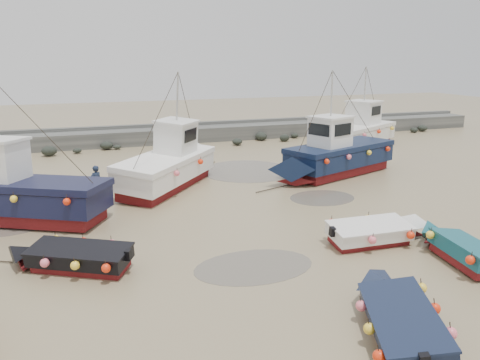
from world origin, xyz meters
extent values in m
plane|color=#8E7E58|center=(0.00, 0.00, 0.00)|extent=(120.00, 120.00, 0.00)
cube|color=#62625D|center=(0.00, 22.00, 0.60)|extent=(60.00, 2.20, 1.20)
cube|color=#62625D|center=(0.00, 23.21, 1.32)|extent=(60.00, 0.60, 0.25)
ellipsoid|color=black|center=(5.10, 19.02, 0.29)|extent=(0.84, 0.86, 0.51)
ellipsoid|color=black|center=(7.80, 20.56, 0.34)|extent=(0.98, 1.07, 0.72)
ellipsoid|color=black|center=(14.16, 19.54, 0.27)|extent=(0.78, 0.90, 0.59)
ellipsoid|color=black|center=(23.03, 19.80, 0.24)|extent=(0.68, 0.72, 0.52)
ellipsoid|color=black|center=(18.92, 19.27, 0.21)|extent=(0.60, 0.70, 0.31)
ellipsoid|color=black|center=(-5.07, 20.46, 0.35)|extent=(0.99, 0.80, 0.58)
ellipsoid|color=black|center=(12.19, 19.77, 0.19)|extent=(0.54, 0.46, 0.30)
ellipsoid|color=black|center=(9.69, 19.97, 0.21)|extent=(0.61, 0.47, 0.46)
ellipsoid|color=black|center=(24.28, 20.15, 0.32)|extent=(0.92, 0.97, 0.58)
ellipsoid|color=black|center=(-4.31, 20.27, 0.21)|extent=(0.61, 0.53, 0.32)
ellipsoid|color=black|center=(10.99, 20.60, 0.23)|extent=(0.67, 0.55, 0.43)
ellipsoid|color=black|center=(-9.17, 19.34, 0.38)|extent=(1.09, 0.88, 0.72)
ellipsoid|color=black|center=(-7.25, 19.65, 0.23)|extent=(0.65, 0.60, 0.37)
ellipsoid|color=black|center=(9.46, 19.39, 0.31)|extent=(0.88, 0.64, 0.62)
ellipsoid|color=black|center=(-0.92, 19.60, 0.22)|extent=(0.64, 0.62, 0.48)
ellipsoid|color=black|center=(7.84, 20.42, 0.19)|extent=(0.55, 0.45, 0.29)
cylinder|color=#5D574B|center=(-1.50, -2.66, 0.00)|extent=(4.25, 4.25, 0.01)
cylinder|color=#5D574B|center=(4.64, 3.79, 0.00)|extent=(3.41, 3.41, 0.01)
cylinder|color=#5D574B|center=(2.92, 10.56, 0.00)|extent=(5.92, 5.92, 0.01)
cube|color=maroon|center=(0.64, -8.00, 0.15)|extent=(2.44, 3.48, 0.30)
cube|color=#121B32|center=(0.64, -8.00, 0.53)|extent=(2.74, 3.79, 0.45)
pyramid|color=#121B32|center=(1.44, -6.07, 0.98)|extent=(1.69, 1.24, 0.90)
cube|color=brown|center=(0.64, -8.00, 0.69)|extent=(2.25, 3.16, 0.10)
cube|color=#121B32|center=(0.64, -8.00, 0.78)|extent=(2.83, 3.88, 0.07)
cylinder|color=black|center=(1.77, -5.26, 0.03)|extent=(0.80, 1.86, 0.04)
sphere|color=#FF3410|center=(-0.71, -8.94, 0.63)|extent=(0.30, 0.30, 0.30)
sphere|color=#FF3410|center=(1.14, -9.10, 0.63)|extent=(0.30, 0.30, 0.30)
sphere|color=#FF3410|center=(-0.29, -7.92, 0.63)|extent=(0.30, 0.30, 0.30)
sphere|color=#FF3410|center=(1.56, -8.08, 0.63)|extent=(0.30, 0.30, 0.30)
sphere|color=#FF3410|center=(0.14, -6.90, 0.63)|extent=(0.30, 0.30, 0.30)
sphere|color=#FF3410|center=(1.98, -7.06, 0.63)|extent=(0.30, 0.30, 0.30)
cube|color=maroon|center=(5.50, -4.89, 0.15)|extent=(1.43, 2.73, 0.30)
cube|color=#134E5A|center=(5.50, -4.89, 0.53)|extent=(1.65, 2.95, 0.45)
pyramid|color=#134E5A|center=(5.73, -3.16, 0.98)|extent=(1.37, 0.88, 0.90)
cube|color=brown|center=(5.50, -4.89, 0.69)|extent=(1.34, 2.47, 0.10)
cube|color=#134E5A|center=(5.50, -4.89, 0.78)|extent=(1.71, 3.02, 0.07)
cylinder|color=black|center=(5.84, -2.37, 0.03)|extent=(0.31, 1.99, 0.04)
sphere|color=#FF3410|center=(4.59, -5.89, 0.63)|extent=(0.30, 0.30, 0.30)
sphere|color=#FF3410|center=(4.89, -3.69, 0.63)|extent=(0.30, 0.30, 0.30)
cube|color=maroon|center=(-7.15, -1.00, 0.15)|extent=(3.28, 2.50, 0.30)
cube|color=black|center=(-7.15, -1.00, 0.53)|extent=(3.57, 2.79, 0.45)
pyramid|color=black|center=(-8.92, -0.01, 0.98)|extent=(1.27, 1.50, 0.90)
cube|color=brown|center=(-7.15, -1.00, 0.69)|extent=(2.98, 2.30, 0.10)
cube|color=black|center=(-7.15, -1.00, 0.78)|extent=(3.66, 2.87, 0.07)
cube|color=black|center=(-5.62, -1.85, 0.70)|extent=(0.26, 0.28, 0.35)
cylinder|color=black|center=(-9.68, 0.41, 0.03)|extent=(1.77, 1.01, 0.04)
sphere|color=#FF3410|center=(-6.37, -2.33, 0.63)|extent=(0.30, 0.30, 0.30)
sphere|color=#FF3410|center=(-6.07, -0.71, 0.63)|extent=(0.30, 0.30, 0.30)
sphere|color=#FF3410|center=(-7.30, -1.81, 0.63)|extent=(0.30, 0.30, 0.30)
sphere|color=#FF3410|center=(-7.00, -0.19, 0.63)|extent=(0.30, 0.30, 0.30)
sphere|color=#FF3410|center=(-8.23, -1.29, 0.63)|extent=(0.30, 0.30, 0.30)
sphere|color=#FF3410|center=(-7.93, 0.33, 0.63)|extent=(0.30, 0.30, 0.30)
cube|color=maroon|center=(3.40, -2.18, 0.15)|extent=(2.92, 1.30, 0.30)
cube|color=silver|center=(3.40, -2.18, 0.53)|extent=(3.14, 1.52, 0.45)
pyramid|color=silver|center=(5.30, -2.24, 0.98)|extent=(0.76, 1.44, 0.90)
cube|color=brown|center=(3.40, -2.18, 0.69)|extent=(2.64, 1.22, 0.10)
cube|color=silver|center=(3.40, -2.18, 0.78)|extent=(3.21, 1.58, 0.07)
cube|color=black|center=(1.79, -2.13, 0.70)|extent=(0.19, 0.23, 0.35)
cylinder|color=black|center=(6.13, -2.27, 0.03)|extent=(2.00, 0.11, 0.04)
sphere|color=#FF3410|center=(2.20, -1.31, 0.63)|extent=(0.30, 0.30, 0.30)
sphere|color=#FF3410|center=(2.97, -3.00, 0.63)|extent=(0.30, 0.30, 0.30)
sphere|color=#FF3410|center=(3.84, -1.36, 0.63)|extent=(0.30, 0.30, 0.30)
sphere|color=#FF3410|center=(4.60, -3.05, 0.63)|extent=(0.30, 0.30, 0.30)
cube|color=maroon|center=(-9.49, 4.88, 0.28)|extent=(6.98, 5.08, 0.55)
cube|color=black|center=(-9.49, 4.88, 1.02)|extent=(7.60, 5.65, 0.95)
cube|color=brown|center=(-9.49, 4.88, 1.54)|extent=(7.41, 5.48, 0.08)
cube|color=black|center=(-9.49, 4.88, 1.68)|extent=(7.77, 5.77, 0.30)
sphere|color=#FE6C7D|center=(-7.60, 2.30, 1.38)|extent=(0.30, 0.30, 0.30)
sphere|color=#FE6C7D|center=(-7.31, 5.31, 1.38)|extent=(0.30, 0.30, 0.30)
sphere|color=#FE6C7D|center=(-9.63, 3.38, 1.38)|extent=(0.30, 0.30, 0.30)
sphere|color=#FE6C7D|center=(-9.34, 6.39, 1.38)|extent=(0.30, 0.30, 0.30)
cube|color=maroon|center=(-2.63, 8.16, 0.28)|extent=(5.82, 6.51, 0.55)
cube|color=white|center=(-2.63, 8.16, 1.02)|extent=(6.42, 7.12, 0.95)
pyramid|color=white|center=(-0.03, 11.38, 1.72)|extent=(2.81, 2.65, 1.40)
cube|color=brown|center=(-2.63, 8.16, 1.54)|extent=(6.24, 6.94, 0.08)
cube|color=white|center=(-2.63, 8.16, 1.68)|extent=(6.56, 7.28, 0.30)
cube|color=white|center=(-2.02, 8.92, 2.65)|extent=(2.59, 2.64, 1.70)
cube|color=white|center=(-2.02, 8.92, 3.56)|extent=(2.80, 2.85, 0.12)
cube|color=black|center=(-1.38, 9.72, 2.91)|extent=(1.17, 0.96, 0.68)
cylinder|color=#B7B7B2|center=(-2.02, 8.92, 4.92)|extent=(0.10, 0.10, 2.60)
cylinder|color=black|center=(0.68, 12.27, 0.03)|extent=(1.92, 2.37, 0.05)
sphere|color=#FE6C7D|center=(-5.47, 6.79, 1.38)|extent=(0.30, 0.30, 0.30)
sphere|color=#FE6C7D|center=(-2.48, 6.20, 1.38)|extent=(0.30, 0.30, 0.30)
sphere|color=#FE6C7D|center=(-3.68, 9.01, 1.38)|extent=(0.30, 0.30, 0.30)
sphere|color=#FE6C7D|center=(-0.69, 8.42, 1.38)|extent=(0.30, 0.30, 0.30)
sphere|color=#FE6C7D|center=(-1.89, 11.23, 1.38)|extent=(0.30, 0.30, 0.30)
cube|color=maroon|center=(8.06, 7.96, 0.28)|extent=(7.09, 4.42, 0.55)
cube|color=#0F1B37|center=(8.06, 7.96, 1.02)|extent=(7.68, 4.96, 0.95)
pyramid|color=#0F1B37|center=(4.15, 6.51, 1.72)|extent=(2.24, 2.95, 1.40)
cube|color=brown|center=(8.06, 7.96, 1.54)|extent=(7.49, 4.80, 0.08)
cube|color=#0F1B37|center=(8.06, 7.96, 1.68)|extent=(7.86, 5.06, 0.30)
cube|color=white|center=(7.13, 7.61, 2.65)|extent=(2.51, 2.41, 1.70)
cube|color=white|center=(7.13, 7.61, 3.56)|extent=(2.71, 2.60, 0.12)
cube|color=black|center=(6.18, 7.26, 2.91)|extent=(0.59, 1.48, 0.68)
cylinder|color=#B7B7B2|center=(7.13, 7.61, 4.92)|extent=(0.10, 0.10, 2.60)
cylinder|color=black|center=(3.08, 6.12, 0.03)|extent=(2.83, 1.09, 0.05)
sphere|color=#FE6C7D|center=(11.25, 7.61, 1.38)|extent=(0.30, 0.30, 0.30)
sphere|color=#FE6C7D|center=(9.36, 9.96, 1.38)|extent=(0.30, 0.30, 0.30)
sphere|color=#FE6C7D|center=(9.45, 6.95, 1.38)|extent=(0.30, 0.30, 0.30)
sphere|color=#FE6C7D|center=(7.56, 9.30, 1.38)|extent=(0.30, 0.30, 0.30)
sphere|color=#FE6C7D|center=(7.65, 6.28, 1.38)|extent=(0.30, 0.30, 0.30)
sphere|color=#FE6C7D|center=(5.77, 8.63, 1.38)|extent=(0.30, 0.30, 0.30)
sphere|color=#FE6C7D|center=(5.86, 5.62, 1.38)|extent=(0.30, 0.30, 0.30)
cube|color=maroon|center=(13.56, 14.88, 0.28)|extent=(7.11, 5.48, 0.55)
cube|color=silver|center=(13.56, 14.88, 1.02)|extent=(7.76, 6.11, 0.95)
pyramid|color=silver|center=(17.20, 16.87, 1.72)|extent=(2.70, 3.33, 1.40)
cube|color=brown|center=(13.56, 14.88, 1.54)|extent=(7.56, 5.92, 0.08)
cube|color=silver|center=(13.56, 14.88, 1.68)|extent=(7.94, 6.24, 0.30)
cube|color=white|center=(14.42, 15.35, 2.65)|extent=(2.77, 2.82, 1.70)
cube|color=white|center=(14.42, 15.35, 3.56)|extent=(2.99, 3.04, 0.12)
cube|color=black|center=(15.32, 15.84, 2.91)|extent=(0.91, 1.60, 0.68)
cylinder|color=#B7B7B2|center=(14.42, 15.35, 4.92)|extent=(0.10, 0.10, 2.60)
cylinder|color=black|center=(18.20, 17.42, 0.03)|extent=(2.65, 1.49, 0.05)
sphere|color=#FE6C7D|center=(10.27, 14.93, 1.38)|extent=(0.30, 0.30, 0.30)
sphere|color=#FE6C7D|center=(12.84, 12.62, 1.38)|extent=(0.30, 0.30, 0.30)
sphere|color=#FE6C7D|center=(12.28, 16.03, 1.38)|extent=(0.30, 0.30, 0.30)
sphere|color=#FE6C7D|center=(14.85, 13.72, 1.38)|extent=(0.30, 0.30, 0.30)
sphere|color=#FE6C7D|center=(14.28, 17.13, 1.38)|extent=(0.30, 0.30, 0.30)
sphere|color=#FE6C7D|center=(16.85, 14.82, 1.38)|extent=(0.30, 0.30, 0.30)
imported|color=#1A253B|center=(-6.32, 7.24, 0.00)|extent=(0.77, 0.69, 1.76)
camera|label=1|loc=(-6.73, -16.59, 7.07)|focal=35.00mm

